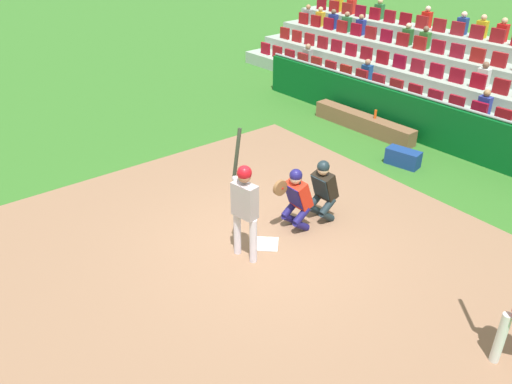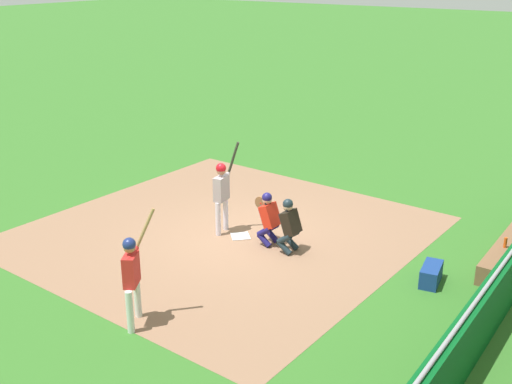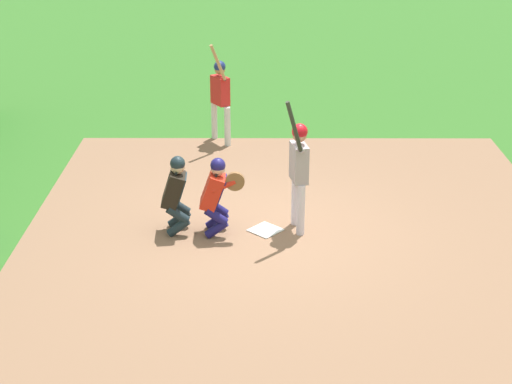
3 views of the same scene
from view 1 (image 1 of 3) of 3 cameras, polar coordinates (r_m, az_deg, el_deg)
The scene contains 10 objects.
ground_plane at distance 9.41m, azimuth 1.12°, elevation -5.89°, with size 160.00×160.00×0.00m, color #316924.
infield_dirt_patch at distance 9.15m, azimuth -1.26°, elevation -7.03°, with size 8.93×8.75×0.01m, color #8B654C.
home_plate_marker at distance 9.41m, azimuth 1.12°, elevation -5.81°, with size 0.44×0.44×0.02m, color white.
batter_at_plate at distance 8.50m, azimuth -1.30°, elevation -1.12°, with size 0.69×0.41×2.28m.
catcher_crouching at distance 9.51m, azimuth 4.48°, elevation -0.42°, with size 0.47×0.72×1.30m.
home_plate_umpire at distance 9.87m, azimuth 7.52°, elevation 0.49°, with size 0.46×0.46×1.31m.
dugout_wall at distance 13.54m, azimuth 21.37°, elevation 6.35°, with size 13.21×0.24×1.23m.
dugout_bench at distance 14.44m, azimuth 11.86°, elevation 7.58°, with size 3.19×0.40×0.44m, color brown.
water_bottle_on_bench at distance 14.16m, azimuth 13.18°, elevation 8.46°, with size 0.07×0.07×0.23m, color #DF4F15.
equipment_duffel_bag at distance 12.64m, azimuth 16.09°, elevation 3.71°, with size 0.79×0.36×0.40m, color navy.
Camera 1 is at (-5.76, 5.09, 5.44)m, focal length 35.84 mm.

